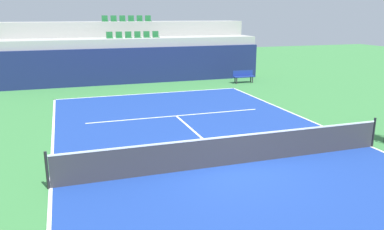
# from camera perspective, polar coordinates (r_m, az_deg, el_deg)

# --- Properties ---
(ground_plane) EXTENTS (80.00, 80.00, 0.00)m
(ground_plane) POSITION_cam_1_polar(r_m,az_deg,el_deg) (12.51, 5.93, -7.28)
(ground_plane) COLOR #387A3D
(court_surface) EXTENTS (11.00, 24.00, 0.01)m
(court_surface) POSITION_cam_1_polar(r_m,az_deg,el_deg) (12.51, 5.93, -7.26)
(court_surface) COLOR navy
(court_surface) RESTS_ON ground_plane
(baseline_far) EXTENTS (11.00, 0.10, 0.00)m
(baseline_far) POSITION_cam_1_polar(r_m,az_deg,el_deg) (23.48, -6.11, 3.16)
(baseline_far) COLOR white
(baseline_far) RESTS_ON court_surface
(sideline_left) EXTENTS (0.10, 24.00, 0.00)m
(sideline_left) POSITION_cam_1_polar(r_m,az_deg,el_deg) (11.54, -20.02, -10.04)
(sideline_left) COLOR white
(sideline_left) RESTS_ON court_surface
(sideline_right) EXTENTS (0.10, 24.00, 0.00)m
(sideline_right) POSITION_cam_1_polar(r_m,az_deg,el_deg) (15.46, 24.73, -4.22)
(sideline_right) COLOR white
(sideline_right) RESTS_ON court_surface
(service_line_far) EXTENTS (8.26, 0.10, 0.00)m
(service_line_far) POSITION_cam_1_polar(r_m,az_deg,el_deg) (18.23, -2.33, -0.12)
(service_line_far) COLOR white
(service_line_far) RESTS_ON court_surface
(centre_service_line) EXTENTS (0.10, 6.40, 0.00)m
(centre_service_line) POSITION_cam_1_polar(r_m,az_deg,el_deg) (15.30, 1.01, -3.02)
(centre_service_line) COLOR white
(centre_service_line) RESTS_ON court_surface
(back_wall) EXTENTS (17.79, 0.30, 2.43)m
(back_wall) POSITION_cam_1_polar(r_m,az_deg,el_deg) (26.93, -7.93, 7.17)
(back_wall) COLOR navy
(back_wall) RESTS_ON ground_plane
(stands_tier_lower) EXTENTS (17.79, 2.40, 3.01)m
(stands_tier_lower) POSITION_cam_1_polar(r_m,az_deg,el_deg) (28.21, -8.47, 8.08)
(stands_tier_lower) COLOR #9E9E99
(stands_tier_lower) RESTS_ON ground_plane
(stands_tier_upper) EXTENTS (17.79, 2.40, 4.08)m
(stands_tier_upper) POSITION_cam_1_polar(r_m,az_deg,el_deg) (30.52, -9.32, 9.55)
(stands_tier_upper) COLOR #9E9E99
(stands_tier_upper) RESTS_ON ground_plane
(seating_row_lower) EXTENTS (3.71, 0.44, 0.44)m
(seating_row_lower) POSITION_cam_1_polar(r_m,az_deg,el_deg) (28.17, -8.63, 11.39)
(seating_row_lower) COLOR #1E6633
(seating_row_lower) RESTS_ON stands_tier_lower
(seating_row_upper) EXTENTS (3.71, 0.44, 0.44)m
(seating_row_upper) POSITION_cam_1_polar(r_m,az_deg,el_deg) (30.50, -9.52, 13.62)
(seating_row_upper) COLOR #1E6633
(seating_row_upper) RESTS_ON stands_tier_upper
(tennis_net) EXTENTS (11.08, 0.08, 1.07)m
(tennis_net) POSITION_cam_1_polar(r_m,az_deg,el_deg) (12.33, 5.99, -5.09)
(tennis_net) COLOR black
(tennis_net) RESTS_ON court_surface
(player_bench) EXTENTS (1.50, 0.40, 0.85)m
(player_bench) POSITION_cam_1_polar(r_m,az_deg,el_deg) (27.22, 7.56, 5.76)
(player_bench) COLOR navy
(player_bench) RESTS_ON ground_plane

